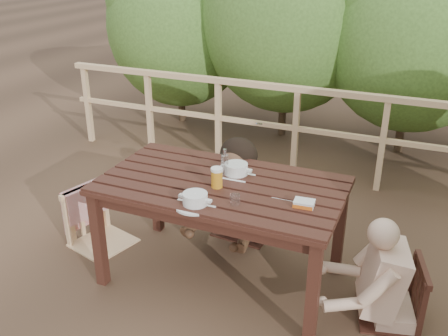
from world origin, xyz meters
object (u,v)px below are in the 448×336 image
at_px(soup_far, 236,170).
at_px(bottle, 225,164).
at_px(diner_right, 405,240).
at_px(butter_tub, 304,205).
at_px(table, 221,232).
at_px(chair_left, 98,196).
at_px(tumbler, 235,201).
at_px(chair_far, 247,182).
at_px(woman, 248,157).
at_px(beer_glass, 217,179).
at_px(chair_right, 395,267).
at_px(soup_near, 195,200).

height_order(soup_far, bottle, bottle).
bearing_deg(diner_right, butter_tub, 89.44).
bearing_deg(table, chair_left, 178.63).
bearing_deg(table, tumbler, -51.10).
bearing_deg(chair_far, butter_tub, -44.42).
bearing_deg(bottle, diner_right, -3.44).
relative_size(woman, diner_right, 1.14).
distance_m(chair_left, beer_glass, 1.20).
bearing_deg(chair_right, soup_near, -86.30).
distance_m(tumbler, butter_tub, 0.44).
height_order(chair_far, chair_right, chair_far).
relative_size(chair_left, soup_far, 3.17).
bearing_deg(bottle, chair_left, -175.70).
distance_m(diner_right, bottle, 1.31).
xyz_separation_m(beer_glass, bottle, (-0.02, 0.19, 0.03)).
bearing_deg(chair_right, tumbler, -87.58).
distance_m(table, chair_right, 1.23).
distance_m(soup_far, tumbler, 0.46).
xyz_separation_m(soup_near, bottle, (0.01, 0.47, 0.07)).
bearing_deg(tumbler, chair_left, 167.79).
height_order(table, chair_left, chair_left).
height_order(woman, soup_far, woman).
bearing_deg(soup_far, soup_near, -97.75).
xyz_separation_m(table, chair_far, (-0.07, 0.71, 0.09)).
relative_size(chair_left, tumbler, 11.07).
xyz_separation_m(chair_left, chair_far, (1.05, 0.68, 0.03)).
relative_size(beer_glass, bottle, 0.71).
height_order(chair_left, chair_far, chair_far).
distance_m(chair_far, tumbler, 1.07).
bearing_deg(diner_right, chair_left, 76.61).
bearing_deg(table, bottle, 100.14).
xyz_separation_m(beer_glass, butter_tub, (0.63, -0.03, -0.05)).
bearing_deg(chair_left, bottle, -70.20).
bearing_deg(chair_left, woman, -40.75).
relative_size(chair_far, soup_far, 3.35).
xyz_separation_m(woman, bottle, (0.05, -0.62, 0.19)).
bearing_deg(tumbler, soup_far, 110.96).
bearing_deg(beer_glass, chair_far, 95.06).
distance_m(chair_left, woman, 1.28).
height_order(bottle, tumbler, bottle).
distance_m(table, bottle, 0.52).
bearing_deg(chair_right, butter_tub, -89.94).
height_order(chair_right, soup_near, soup_near).
bearing_deg(chair_far, chair_right, -22.23).
height_order(chair_right, woman, woman).
bearing_deg(bottle, chair_far, 94.65).
height_order(diner_right, soup_near, diner_right).
xyz_separation_m(chair_far, soup_far, (0.11, -0.53, 0.36)).
bearing_deg(tumbler, diner_right, 15.51).
bearing_deg(butter_tub, diner_right, 8.77).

